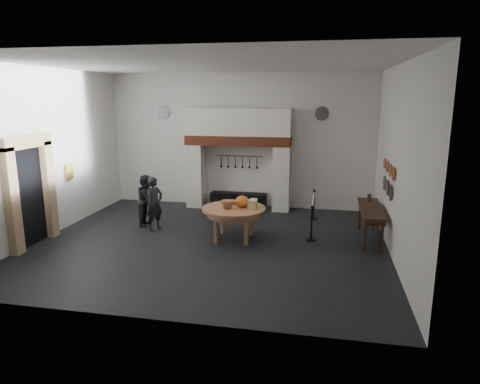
% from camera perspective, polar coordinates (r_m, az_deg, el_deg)
% --- Properties ---
extents(floor, '(9.00, 8.00, 0.02)m').
position_cam_1_polar(floor, '(11.30, -3.97, -6.75)').
color(floor, black).
rests_on(floor, ground).
extents(ceiling, '(9.00, 8.00, 0.02)m').
position_cam_1_polar(ceiling, '(10.68, -4.35, 16.66)').
color(ceiling, silver).
rests_on(ceiling, wall_back).
extents(wall_back, '(9.00, 0.02, 4.50)m').
position_cam_1_polar(wall_back, '(14.63, 0.01, 6.80)').
color(wall_back, silver).
rests_on(wall_back, floor).
extents(wall_front, '(9.00, 0.02, 4.50)m').
position_cam_1_polar(wall_front, '(7.04, -12.76, 0.02)').
color(wall_front, silver).
rests_on(wall_front, floor).
extents(wall_left, '(0.02, 8.00, 4.50)m').
position_cam_1_polar(wall_left, '(12.71, -24.20, 4.79)').
color(wall_left, silver).
rests_on(wall_left, floor).
extents(wall_right, '(0.02, 8.00, 4.50)m').
position_cam_1_polar(wall_right, '(10.51, 20.28, 3.68)').
color(wall_right, silver).
rests_on(wall_right, floor).
extents(chimney_pier_left, '(0.55, 0.70, 2.15)m').
position_cam_1_polar(chimney_pier_left, '(14.82, -5.86, 2.22)').
color(chimney_pier_left, silver).
rests_on(chimney_pier_left, floor).
extents(chimney_pier_right, '(0.55, 0.70, 2.15)m').
position_cam_1_polar(chimney_pier_right, '(14.24, 5.57, 1.80)').
color(chimney_pier_right, silver).
rests_on(chimney_pier_right, floor).
extents(hearth_brick_band, '(3.50, 0.72, 0.32)m').
position_cam_1_polar(hearth_brick_band, '(14.28, -0.27, 6.90)').
color(hearth_brick_band, '#9E442B').
rests_on(hearth_brick_band, chimney_pier_left).
extents(chimney_hood, '(3.50, 0.70, 0.90)m').
position_cam_1_polar(chimney_hood, '(14.23, -0.27, 9.34)').
color(chimney_hood, silver).
rests_on(chimney_hood, hearth_brick_band).
extents(iron_range, '(1.90, 0.45, 0.50)m').
position_cam_1_polar(iron_range, '(14.70, -0.20, -1.09)').
color(iron_range, black).
rests_on(iron_range, floor).
extents(utensil_rail, '(1.60, 0.02, 0.02)m').
position_cam_1_polar(utensil_rail, '(14.61, -0.05, 4.82)').
color(utensil_rail, black).
rests_on(utensil_rail, wall_back).
extents(door_recess, '(0.04, 1.10, 2.50)m').
position_cam_1_polar(door_recess, '(12.06, -26.36, -0.63)').
color(door_recess, black).
rests_on(door_recess, floor).
extents(door_jamb_near, '(0.22, 0.30, 2.60)m').
position_cam_1_polar(door_jamb_near, '(11.47, -28.12, -1.19)').
color(door_jamb_near, tan).
rests_on(door_jamb_near, floor).
extents(door_jamb_far, '(0.22, 0.30, 2.60)m').
position_cam_1_polar(door_jamb_far, '(12.55, -24.14, 0.29)').
color(door_jamb_far, tan).
rests_on(door_jamb_far, floor).
extents(door_lintel, '(0.22, 1.70, 0.30)m').
position_cam_1_polar(door_lintel, '(11.80, -26.68, 5.98)').
color(door_lintel, tan).
rests_on(door_lintel, door_jamb_near).
extents(wall_plaque, '(0.05, 0.34, 0.44)m').
position_cam_1_polar(wall_plaque, '(13.43, -21.82, 2.55)').
color(wall_plaque, gold).
rests_on(wall_plaque, wall_left).
extents(work_table, '(1.68, 1.68, 0.07)m').
position_cam_1_polar(work_table, '(11.29, -0.80, -2.26)').
color(work_table, tan).
rests_on(work_table, floor).
extents(pumpkin, '(0.36, 0.36, 0.31)m').
position_cam_1_polar(pumpkin, '(11.30, 0.30, -1.25)').
color(pumpkin, orange).
rests_on(pumpkin, work_table).
extents(cheese_block_big, '(0.22, 0.22, 0.24)m').
position_cam_1_polar(cheese_block_big, '(11.11, 1.67, -1.68)').
color(cheese_block_big, '#E4C788').
rests_on(cheese_block_big, work_table).
extents(cheese_block_small, '(0.18, 0.18, 0.20)m').
position_cam_1_polar(cheese_block_small, '(11.41, 1.82, -1.41)').
color(cheese_block_small, '#F7EA94').
rests_on(cheese_block_small, work_table).
extents(wicker_basket, '(0.32, 0.32, 0.22)m').
position_cam_1_polar(wicker_basket, '(11.15, -1.72, -1.70)').
color(wicker_basket, brown).
rests_on(wicker_basket, work_table).
extents(bread_loaf, '(0.31, 0.18, 0.13)m').
position_cam_1_polar(bread_loaf, '(11.62, -0.92, -1.32)').
color(bread_loaf, '#AC813D').
rests_on(bread_loaf, work_table).
extents(visitor_near, '(0.58, 0.67, 1.54)m').
position_cam_1_polar(visitor_near, '(12.34, -11.32, -1.55)').
color(visitor_near, black).
rests_on(visitor_near, floor).
extents(visitor_far, '(0.63, 0.78, 1.51)m').
position_cam_1_polar(visitor_far, '(12.86, -12.30, -1.08)').
color(visitor_far, black).
rests_on(visitor_far, floor).
extents(side_table, '(0.55, 2.20, 0.06)m').
position_cam_1_polar(side_table, '(11.74, 17.09, -2.10)').
color(side_table, '#3A1F15').
rests_on(side_table, floor).
extents(pewter_jug, '(0.12, 0.12, 0.22)m').
position_cam_1_polar(pewter_jug, '(12.28, 16.86, -0.77)').
color(pewter_jug, '#47474B').
rests_on(pewter_jug, side_table).
extents(copper_pan_a, '(0.03, 0.34, 0.34)m').
position_cam_1_polar(copper_pan_a, '(10.75, 19.79, 2.28)').
color(copper_pan_a, '#C6662D').
rests_on(copper_pan_a, wall_right).
extents(copper_pan_b, '(0.03, 0.32, 0.32)m').
position_cam_1_polar(copper_pan_b, '(11.29, 19.40, 2.77)').
color(copper_pan_b, '#C6662D').
rests_on(copper_pan_b, wall_right).
extents(copper_pan_c, '(0.03, 0.30, 0.30)m').
position_cam_1_polar(copper_pan_c, '(11.82, 19.04, 3.22)').
color(copper_pan_c, '#C6662D').
rests_on(copper_pan_c, wall_right).
extents(copper_pan_d, '(0.03, 0.28, 0.28)m').
position_cam_1_polar(copper_pan_d, '(12.36, 18.71, 3.63)').
color(copper_pan_d, '#C6662D').
rests_on(copper_pan_d, wall_right).
extents(pewter_plate_left, '(0.03, 0.40, 0.40)m').
position_cam_1_polar(pewter_plate_left, '(11.04, 19.45, -0.09)').
color(pewter_plate_left, '#4C4C51').
rests_on(pewter_plate_left, wall_right).
extents(pewter_plate_mid, '(0.03, 0.40, 0.40)m').
position_cam_1_polar(pewter_plate_mid, '(11.62, 19.05, 0.55)').
color(pewter_plate_mid, '#4C4C51').
rests_on(pewter_plate_mid, wall_right).
extents(pewter_plate_right, '(0.03, 0.40, 0.40)m').
position_cam_1_polar(pewter_plate_right, '(12.20, 18.69, 1.14)').
color(pewter_plate_right, '#4C4C51').
rests_on(pewter_plate_right, wall_right).
extents(pewter_plate_back_left, '(0.44, 0.03, 0.44)m').
position_cam_1_polar(pewter_plate_back_left, '(15.28, -10.17, 10.43)').
color(pewter_plate_back_left, '#4C4C51').
rests_on(pewter_plate_back_left, wall_back).
extents(pewter_plate_back_right, '(0.44, 0.03, 0.44)m').
position_cam_1_polar(pewter_plate_back_right, '(14.24, 10.87, 10.25)').
color(pewter_plate_back_right, '#4C4C51').
rests_on(pewter_plate_back_right, wall_back).
extents(barrier_post_near, '(0.05, 0.05, 0.90)m').
position_cam_1_polar(barrier_post_near, '(11.45, 9.52, -4.26)').
color(barrier_post_near, black).
rests_on(barrier_post_near, floor).
extents(barrier_post_far, '(0.05, 0.05, 0.90)m').
position_cam_1_polar(barrier_post_far, '(13.37, 9.81, -1.79)').
color(barrier_post_far, black).
rests_on(barrier_post_far, floor).
extents(barrier_rope, '(0.04, 2.00, 0.04)m').
position_cam_1_polar(barrier_rope, '(12.31, 9.74, -1.14)').
color(barrier_rope, silver).
rests_on(barrier_rope, barrier_post_near).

